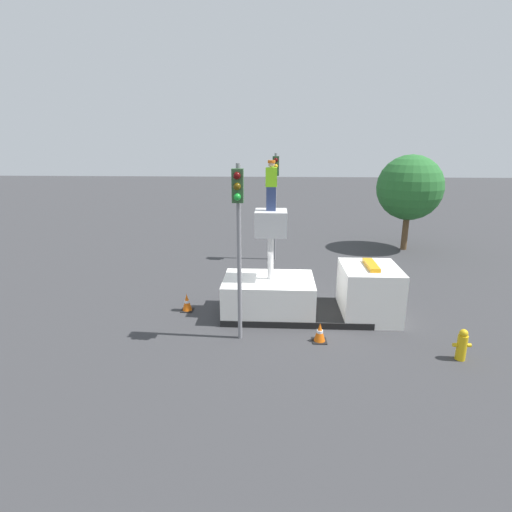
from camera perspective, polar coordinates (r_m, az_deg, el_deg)
The scene contains 9 objects.
ground_plane at distance 15.52m, azimuth 5.61°, elevation -8.33°, with size 120.00×120.00×0.00m, color #38383A.
bucket_truck at distance 15.21m, azimuth 7.67°, elevation -5.31°, with size 6.50×2.42×4.02m.
worker at distance 14.19m, azimuth 2.20°, elevation 10.02°, with size 0.40×0.26×1.75m.
traffic_light_pole at distance 12.29m, azimuth -2.54°, elevation 5.14°, with size 0.34×0.57×5.77m.
traffic_light_across at distance 21.48m, azimuth 2.80°, elevation 9.92°, with size 0.34×0.57×5.78m.
fire_hydrant at distance 13.81m, azimuth 27.35°, elevation -11.22°, with size 0.53×0.29×1.00m.
traffic_cone_rear at distance 15.89m, azimuth -9.83°, elevation -6.59°, with size 0.47×0.47×0.70m.
traffic_cone_curbside at distance 13.58m, azimuth 9.09°, elevation -10.78°, with size 0.48×0.48×0.65m.
tree_left_bg at distance 25.41m, azimuth 21.11°, elevation 9.08°, with size 3.81×3.81×5.66m.
Camera 1 is at (-0.80, -14.11, 6.42)m, focal length 28.00 mm.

